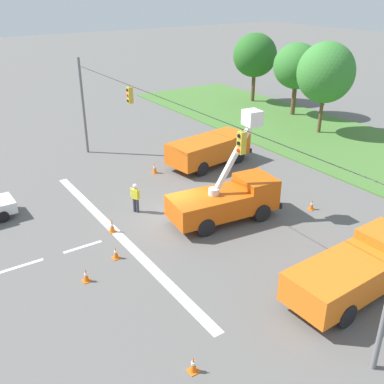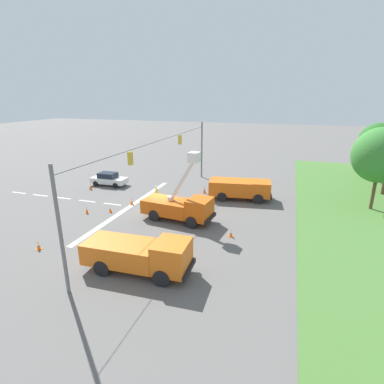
{
  "view_description": "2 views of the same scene",
  "coord_description": "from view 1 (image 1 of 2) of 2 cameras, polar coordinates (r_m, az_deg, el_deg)",
  "views": [
    {
      "loc": [
        19.07,
        -11.56,
        12.1
      ],
      "look_at": [
        -0.01,
        1.14,
        1.32
      ],
      "focal_mm": 42.0,
      "sensor_mm": 36.0,
      "label": 1
    },
    {
      "loc": [
        24.26,
        10.84,
        10.27
      ],
      "look_at": [
        -0.57,
        2.73,
        1.92
      ],
      "focal_mm": 28.0,
      "sensor_mm": 36.0,
      "label": 2
    }
  ],
  "objects": [
    {
      "name": "lane_markings",
      "position": [
        23.53,
        -12.52,
        -6.43
      ],
      "size": [
        17.6,
        15.25,
        0.01
      ],
      "color": "silver",
      "rests_on": "ground"
    },
    {
      "name": "traffic_cone_far_left",
      "position": [
        31.26,
        -4.75,
        3.07
      ],
      "size": [
        0.36,
        0.36,
        0.76
      ],
      "color": "orange",
      "rests_on": "ground"
    },
    {
      "name": "grass_verge",
      "position": [
        37.18,
        22.25,
        4.35
      ],
      "size": [
        56.0,
        12.0,
        0.1
      ],
      "primitive_type": "cube",
      "color": "#477533",
      "rests_on": "ground"
    },
    {
      "name": "utility_truck_bucket_lift",
      "position": [
        24.75,
        4.53,
        -0.75
      ],
      "size": [
        3.06,
        6.44,
        6.06
      ],
      "color": "#D6560F",
      "rests_on": "ground"
    },
    {
      "name": "traffic_cone_lane_edge_b",
      "position": [
        16.32,
        0.17,
        -21.05
      ],
      "size": [
        0.36,
        0.36,
        0.65
      ],
      "color": "orange",
      "rests_on": "ground"
    },
    {
      "name": "utility_truck_support_far",
      "position": [
        20.24,
        20.26,
        -9.21
      ],
      "size": [
        2.59,
        6.76,
        2.24
      ],
      "color": "orange",
      "rests_on": "ground"
    },
    {
      "name": "tree_centre",
      "position": [
        40.11,
        16.64,
        14.32
      ],
      "size": [
        4.72,
        4.86,
        7.75
      ],
      "color": "brown",
      "rests_on": "ground"
    },
    {
      "name": "tree_west",
      "position": [
        45.48,
        13.18,
        15.29
      ],
      "size": [
        4.63,
        4.33,
        6.95
      ],
      "color": "brown",
      "rests_on": "ground"
    },
    {
      "name": "ground_plane",
      "position": [
        25.37,
        -2.13,
        -3.32
      ],
      "size": [
        200.0,
        200.0,
        0.0
      ],
      "primitive_type": "plane",
      "color": "#605E5B"
    },
    {
      "name": "traffic_cone_mid_right",
      "position": [
        27.08,
        14.96,
        -1.57
      ],
      "size": [
        0.36,
        0.36,
        0.63
      ],
      "color": "orange",
      "rests_on": "ground"
    },
    {
      "name": "utility_truck_support_near",
      "position": [
        32.33,
        2.2,
        5.48
      ],
      "size": [
        3.33,
        6.64,
        2.01
      ],
      "color": "orange",
      "rests_on": "ground"
    },
    {
      "name": "signal_gantry",
      "position": [
        23.59,
        -2.23,
        5.73
      ],
      "size": [
        26.2,
        0.33,
        7.2
      ],
      "color": "slate",
      "rests_on": "ground"
    },
    {
      "name": "traffic_cone_near_bucket",
      "position": [
        22.02,
        -9.65,
        -7.6
      ],
      "size": [
        0.36,
        0.36,
        0.64
      ],
      "color": "orange",
      "rests_on": "ground"
    },
    {
      "name": "tree_far_west",
      "position": [
        50.26,
        8.0,
        16.81
      ],
      "size": [
        4.41,
        4.77,
        7.27
      ],
      "color": "brown",
      "rests_on": "ground"
    },
    {
      "name": "road_worker",
      "position": [
        25.79,
        -7.19,
        -0.53
      ],
      "size": [
        0.58,
        0.4,
        1.77
      ],
      "color": "#383842",
      "rests_on": "ground"
    },
    {
      "name": "traffic_cone_lane_edge_a",
      "position": [
        20.74,
        -13.31,
        -10.26
      ],
      "size": [
        0.36,
        0.36,
        0.64
      ],
      "color": "orange",
      "rests_on": "ground"
    },
    {
      "name": "traffic_cone_foreground_left",
      "position": [
        24.22,
        -10.13,
        -4.24
      ],
      "size": [
        0.36,
        0.36,
        0.74
      ],
      "color": "orange",
      "rests_on": "ground"
    },
    {
      "name": "traffic_cone_far_right",
      "position": [
        35.88,
        -2.82,
        5.93
      ],
      "size": [
        0.36,
        0.36,
        0.6
      ],
      "color": "orange",
      "rests_on": "ground"
    }
  ]
}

